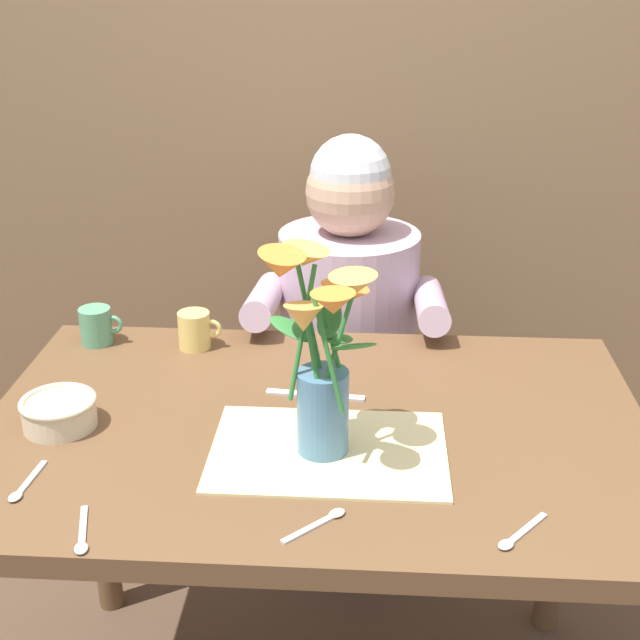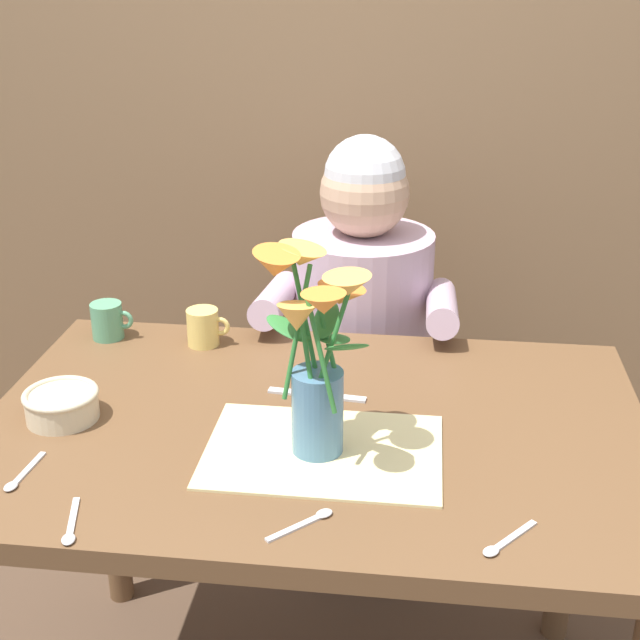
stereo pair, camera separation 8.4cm
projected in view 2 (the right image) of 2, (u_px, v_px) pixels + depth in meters
name	position (u px, v px, depth m)	size (l,w,h in m)	color
wood_panel_backdrop	(364.00, 59.00, 2.34)	(4.00, 0.10, 2.50)	brown
dining_table	(313.00, 468.00, 1.62)	(1.20, 0.80, 0.74)	brown
seated_person	(361.00, 363.00, 2.21)	(0.45, 0.47, 1.14)	#4C4C56
striped_placemat	(323.00, 451.00, 1.49)	(0.40, 0.28, 0.01)	beige
flower_vase	(316.00, 348.00, 1.41)	(0.23, 0.24, 0.36)	teal
ceramic_bowl	(62.00, 404.00, 1.58)	(0.14, 0.14, 0.06)	beige
dinner_knife	(317.00, 395.00, 1.67)	(0.19, 0.02, 0.01)	silver
ceramic_mug	(204.00, 327.00, 1.87)	(0.09, 0.07, 0.08)	#E5C666
tea_cup	(108.00, 321.00, 1.90)	(0.09, 0.07, 0.08)	#569970
spoon_0	(310.00, 520.00, 1.31)	(0.10, 0.09, 0.01)	silver
spoon_1	(19.00, 478.00, 1.41)	(0.03, 0.12, 0.01)	silver
spoon_2	(502.00, 544.00, 1.26)	(0.09, 0.10, 0.01)	silver
spoon_3	(71.00, 529.00, 1.29)	(0.05, 0.12, 0.01)	silver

